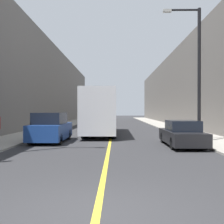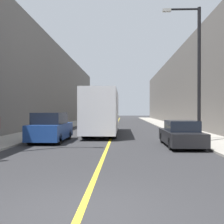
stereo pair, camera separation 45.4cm
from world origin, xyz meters
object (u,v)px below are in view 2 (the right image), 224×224
parked_suv_left (51,128)px  street_lamp_right (196,66)px  car_right_near (181,135)px  bus (103,111)px

parked_suv_left → street_lamp_right: size_ratio=0.56×
parked_suv_left → car_right_near: parked_suv_left is taller
car_right_near → street_lamp_right: 4.34m
bus → parked_suv_left: (-2.89, -5.36, -1.04)m
car_right_near → street_lamp_right: bearing=47.4°
car_right_near → parked_suv_left: bearing=166.8°
bus → parked_suv_left: bus is taller
street_lamp_right → bus: bearing=135.8°
car_right_near → street_lamp_right: size_ratio=0.57×
parked_suv_left → street_lamp_right: (8.95, -0.53, 3.77)m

